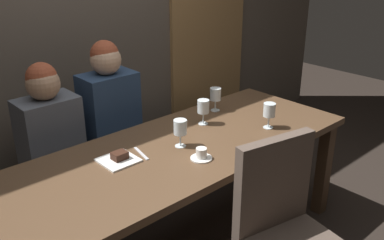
{
  "coord_description": "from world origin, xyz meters",
  "views": [
    {
      "loc": [
        -1.46,
        -1.69,
        1.84
      ],
      "look_at": [
        0.15,
        0.07,
        0.84
      ],
      "focal_mm": 40.31,
      "sensor_mm": 36.0,
      "label": 1
    }
  ],
  "objects_px": {
    "diner_bearded": "(109,103)",
    "banquette_bench": "(118,178)",
    "diner_redhead": "(49,124)",
    "wine_glass_near_left": "(269,111)",
    "espresso_cup": "(201,155)",
    "dessert_plate": "(119,158)",
    "wine_glass_far_left": "(180,129)",
    "fork_on_table": "(141,153)",
    "chair_near_side": "(286,225)",
    "dining_table": "(181,160)",
    "wine_glass_center_back": "(203,107)",
    "wine_glass_near_right": "(215,95)"
  },
  "relations": [
    {
      "from": "wine_glass_near_left",
      "to": "wine_glass_far_left",
      "type": "relative_size",
      "value": 1.0
    },
    {
      "from": "dining_table",
      "to": "fork_on_table",
      "type": "height_order",
      "value": "fork_on_table"
    },
    {
      "from": "dining_table",
      "to": "diner_bearded",
      "type": "xyz_separation_m",
      "value": [
        -0.04,
        0.68,
        0.18
      ]
    },
    {
      "from": "chair_near_side",
      "to": "espresso_cup",
      "type": "xyz_separation_m",
      "value": [
        -0.06,
        0.53,
        0.21
      ]
    },
    {
      "from": "espresso_cup",
      "to": "dessert_plate",
      "type": "xyz_separation_m",
      "value": [
        -0.34,
        0.28,
        -0.01
      ]
    },
    {
      "from": "diner_bearded",
      "to": "banquette_bench",
      "type": "bearing_deg",
      "value": 24.31
    },
    {
      "from": "chair_near_side",
      "to": "fork_on_table",
      "type": "height_order",
      "value": "chair_near_side"
    },
    {
      "from": "dining_table",
      "to": "wine_glass_near_right",
      "type": "height_order",
      "value": "wine_glass_near_right"
    },
    {
      "from": "diner_bearded",
      "to": "fork_on_table",
      "type": "height_order",
      "value": "diner_bearded"
    },
    {
      "from": "chair_near_side",
      "to": "wine_glass_center_back",
      "type": "height_order",
      "value": "chair_near_side"
    },
    {
      "from": "dining_table",
      "to": "banquette_bench",
      "type": "xyz_separation_m",
      "value": [
        0.0,
        0.7,
        -0.42
      ]
    },
    {
      "from": "espresso_cup",
      "to": "fork_on_table",
      "type": "bearing_deg",
      "value": 127.49
    },
    {
      "from": "wine_glass_near_left",
      "to": "dessert_plate",
      "type": "distance_m",
      "value": 0.99
    },
    {
      "from": "chair_near_side",
      "to": "fork_on_table",
      "type": "relative_size",
      "value": 5.76
    },
    {
      "from": "wine_glass_near_left",
      "to": "wine_glass_center_back",
      "type": "bearing_deg",
      "value": 128.91
    },
    {
      "from": "wine_glass_near_left",
      "to": "espresso_cup",
      "type": "distance_m",
      "value": 0.61
    },
    {
      "from": "diner_bearded",
      "to": "espresso_cup",
      "type": "distance_m",
      "value": 0.88
    },
    {
      "from": "banquette_bench",
      "to": "wine_glass_near_left",
      "type": "height_order",
      "value": "wine_glass_near_left"
    },
    {
      "from": "banquette_bench",
      "to": "chair_near_side",
      "type": "height_order",
      "value": "chair_near_side"
    },
    {
      "from": "wine_glass_near_left",
      "to": "dessert_plate",
      "type": "height_order",
      "value": "wine_glass_near_left"
    },
    {
      "from": "banquette_bench",
      "to": "diner_bearded",
      "type": "bearing_deg",
      "value": -155.69
    },
    {
      "from": "wine_glass_far_left",
      "to": "wine_glass_center_back",
      "type": "bearing_deg",
      "value": 24.6
    },
    {
      "from": "diner_bearded",
      "to": "wine_glass_far_left",
      "type": "xyz_separation_m",
      "value": [
        0.03,
        -0.69,
        0.02
      ]
    },
    {
      "from": "diner_redhead",
      "to": "dessert_plate",
      "type": "height_order",
      "value": "diner_redhead"
    },
    {
      "from": "wine_glass_near_left",
      "to": "fork_on_table",
      "type": "xyz_separation_m",
      "value": [
        -0.81,
        0.25,
        -0.11
      ]
    },
    {
      "from": "banquette_bench",
      "to": "wine_glass_far_left",
      "type": "relative_size",
      "value": 15.24
    },
    {
      "from": "diner_redhead",
      "to": "banquette_bench",
      "type": "bearing_deg",
      "value": 1.48
    },
    {
      "from": "diner_bearded",
      "to": "wine_glass_near_right",
      "type": "height_order",
      "value": "diner_bearded"
    },
    {
      "from": "banquette_bench",
      "to": "wine_glass_center_back",
      "type": "relative_size",
      "value": 15.24
    },
    {
      "from": "wine_glass_near_left",
      "to": "espresso_cup",
      "type": "height_order",
      "value": "wine_glass_near_left"
    },
    {
      "from": "diner_bearded",
      "to": "wine_glass_center_back",
      "type": "bearing_deg",
      "value": -55.93
    },
    {
      "from": "dining_table",
      "to": "banquette_bench",
      "type": "relative_size",
      "value": 0.88
    },
    {
      "from": "chair_near_side",
      "to": "fork_on_table",
      "type": "distance_m",
      "value": 0.86
    },
    {
      "from": "diner_redhead",
      "to": "wine_glass_far_left",
      "type": "relative_size",
      "value": 4.47
    },
    {
      "from": "diner_bearded",
      "to": "wine_glass_near_right",
      "type": "distance_m",
      "value": 0.72
    },
    {
      "from": "chair_near_side",
      "to": "diner_bearded",
      "type": "relative_size",
      "value": 1.22
    },
    {
      "from": "espresso_cup",
      "to": "wine_glass_far_left",
      "type": "bearing_deg",
      "value": 85.83
    },
    {
      "from": "chair_near_side",
      "to": "fork_on_table",
      "type": "xyz_separation_m",
      "value": [
        -0.27,
        0.8,
        0.18
      ]
    },
    {
      "from": "banquette_bench",
      "to": "fork_on_table",
      "type": "xyz_separation_m",
      "value": [
        -0.22,
        -0.63,
        0.51
      ]
    },
    {
      "from": "dining_table",
      "to": "banquette_bench",
      "type": "distance_m",
      "value": 0.82
    },
    {
      "from": "diner_redhead",
      "to": "wine_glass_near_left",
      "type": "bearing_deg",
      "value": -39.3
    },
    {
      "from": "wine_glass_near_right",
      "to": "banquette_bench",
      "type": "bearing_deg",
      "value": 141.46
    },
    {
      "from": "chair_near_side",
      "to": "wine_glass_near_left",
      "type": "relative_size",
      "value": 5.98
    },
    {
      "from": "chair_near_side",
      "to": "wine_glass_far_left",
      "type": "xyz_separation_m",
      "value": [
        -0.05,
        0.72,
        0.29
      ]
    },
    {
      "from": "wine_glass_near_left",
      "to": "wine_glass_near_right",
      "type": "height_order",
      "value": "same"
    },
    {
      "from": "wine_glass_far_left",
      "to": "espresso_cup",
      "type": "relative_size",
      "value": 1.37
    },
    {
      "from": "wine_glass_far_left",
      "to": "dessert_plate",
      "type": "height_order",
      "value": "wine_glass_far_left"
    },
    {
      "from": "banquette_bench",
      "to": "wine_glass_near_right",
      "type": "height_order",
      "value": "wine_glass_near_right"
    },
    {
      "from": "dining_table",
      "to": "chair_near_side",
      "type": "bearing_deg",
      "value": -86.36
    },
    {
      "from": "banquette_bench",
      "to": "espresso_cup",
      "type": "xyz_separation_m",
      "value": [
        -0.02,
        -0.89,
        0.54
      ]
    }
  ]
}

